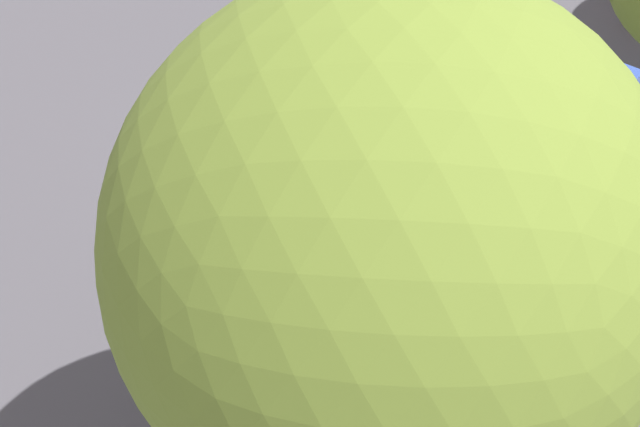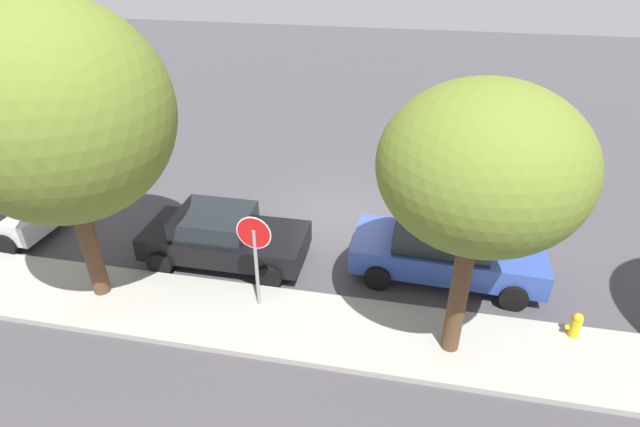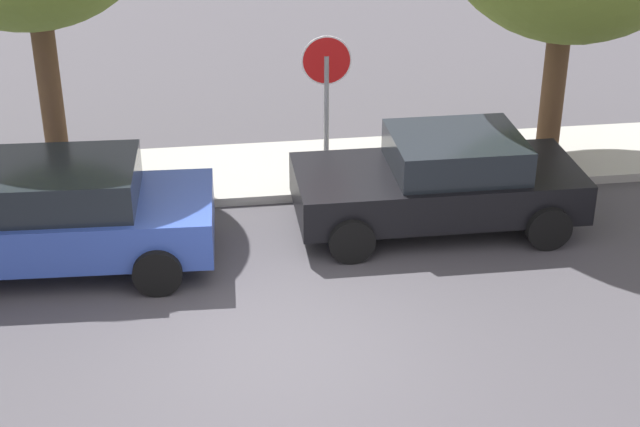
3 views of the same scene
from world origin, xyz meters
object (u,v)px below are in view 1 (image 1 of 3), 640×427
object	(u,v)px
parked_car_black	(368,300)
street_tree_mid_block	(385,250)
parked_car_blue	(537,112)
stop_sign	(541,247)

from	to	relation	value
parked_car_black	street_tree_mid_block	world-z (taller)	street_tree_mid_block
parked_car_blue	stop_sign	bearing A→B (deg)	26.97
parked_car_blue	street_tree_mid_block	bearing A→B (deg)	15.43
stop_sign	street_tree_mid_block	world-z (taller)	street_tree_mid_block
stop_sign	parked_car_blue	distance (m)	4.67
stop_sign	parked_car_black	world-z (taller)	stop_sign
stop_sign	parked_car_blue	xyz separation A→B (m)	(-4.08, -2.08, -0.91)
parked_car_black	parked_car_blue	world-z (taller)	parked_car_blue
stop_sign	parked_car_black	size ratio (longest dim) A/B	0.59
street_tree_mid_block	parked_car_black	bearing A→B (deg)	-143.01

